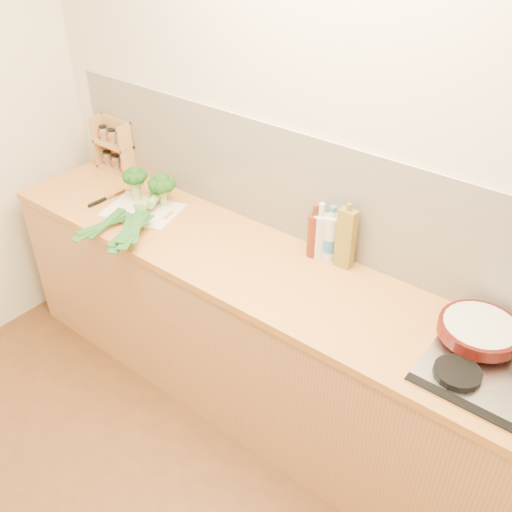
{
  "coord_description": "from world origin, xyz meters",
  "views": [
    {
      "loc": [
        1.2,
        -0.48,
        2.41
      ],
      "look_at": [
        -0.06,
        1.1,
        1.02
      ],
      "focal_mm": 40.0,
      "sensor_mm": 36.0,
      "label": 1
    }
  ],
  "objects_px": {
    "gas_hob": "(510,376)",
    "chopping_board": "(143,211)",
    "spice_rack": "(116,148)",
    "skillet": "(480,330)",
    "chefs_knife": "(102,200)"
  },
  "relations": [
    {
      "from": "chopping_board",
      "to": "skillet",
      "type": "distance_m",
      "value": 1.75
    },
    {
      "from": "chopping_board",
      "to": "chefs_knife",
      "type": "xyz_separation_m",
      "value": [
        -0.25,
        -0.06,
        0.0
      ]
    },
    {
      "from": "chopping_board",
      "to": "skillet",
      "type": "bearing_deg",
      "value": -11.96
    },
    {
      "from": "chopping_board",
      "to": "skillet",
      "type": "relative_size",
      "value": 0.86
    },
    {
      "from": "gas_hob",
      "to": "chopping_board",
      "type": "height_order",
      "value": "gas_hob"
    },
    {
      "from": "chefs_knife",
      "to": "spice_rack",
      "type": "height_order",
      "value": "spice_rack"
    },
    {
      "from": "gas_hob",
      "to": "skillet",
      "type": "distance_m",
      "value": 0.2
    },
    {
      "from": "gas_hob",
      "to": "chopping_board",
      "type": "relative_size",
      "value": 1.53
    },
    {
      "from": "skillet",
      "to": "chefs_knife",
      "type": "bearing_deg",
      "value": -157.25
    },
    {
      "from": "chopping_board",
      "to": "chefs_knife",
      "type": "relative_size",
      "value": 1.37
    },
    {
      "from": "skillet",
      "to": "spice_rack",
      "type": "distance_m",
      "value": 2.24
    },
    {
      "from": "skillet",
      "to": "spice_rack",
      "type": "relative_size",
      "value": 1.41
    },
    {
      "from": "chefs_knife",
      "to": "skillet",
      "type": "bearing_deg",
      "value": 7.12
    },
    {
      "from": "chopping_board",
      "to": "spice_rack",
      "type": "bearing_deg",
      "value": 136.82
    },
    {
      "from": "gas_hob",
      "to": "spice_rack",
      "type": "distance_m",
      "value": 2.41
    }
  ]
}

